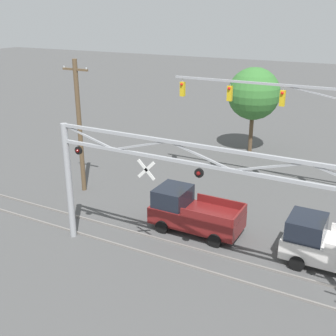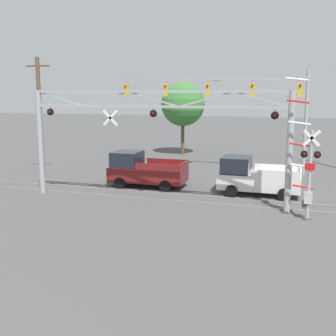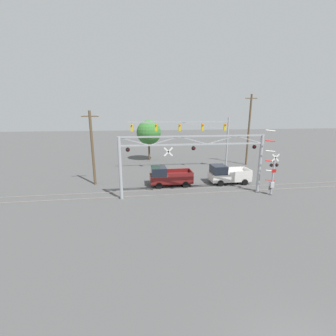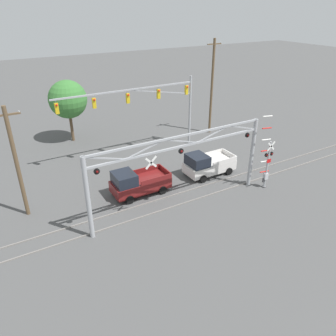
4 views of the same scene
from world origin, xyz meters
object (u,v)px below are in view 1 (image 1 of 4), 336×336
object	(u,v)px
crossing_gantry	(198,192)
pickup_truck_following	(329,246)
background_tree_beyond_span	(254,94)
utility_pole_left	(79,126)
pickup_truck_lead	(191,212)
traffic_signal_span	(330,114)

from	to	relation	value
crossing_gantry	pickup_truck_following	world-z (taller)	crossing_gantry
background_tree_beyond_span	utility_pole_left	bearing A→B (deg)	-118.62
pickup_truck_following	utility_pole_left	size ratio (longest dim) A/B	0.56
utility_pole_left	background_tree_beyond_span	distance (m)	14.43
background_tree_beyond_span	crossing_gantry	bearing A→B (deg)	-79.61
crossing_gantry	pickup_truck_lead	bearing A→B (deg)	118.45
traffic_signal_span	pickup_truck_lead	bearing A→B (deg)	-127.45
traffic_signal_span	utility_pole_left	bearing A→B (deg)	-158.00
pickup_truck_following	background_tree_beyond_span	bearing A→B (deg)	119.89
background_tree_beyond_span	pickup_truck_lead	bearing A→B (deg)	-84.59
pickup_truck_lead	crossing_gantry	bearing A→B (deg)	-61.55
traffic_signal_span	background_tree_beyond_span	size ratio (longest dim) A/B	2.10
pickup_truck_lead	background_tree_beyond_span	bearing A→B (deg)	95.41
pickup_truck_lead	background_tree_beyond_span	size ratio (longest dim) A/B	0.70
traffic_signal_span	pickup_truck_following	bearing A→B (deg)	-77.65
utility_pole_left	background_tree_beyond_span	xyz separation A→B (m)	(6.91, 12.66, 0.46)
crossing_gantry	traffic_signal_span	world-z (taller)	traffic_signal_span
crossing_gantry	background_tree_beyond_span	bearing A→B (deg)	100.39
pickup_truck_lead	utility_pole_left	distance (m)	8.98
crossing_gantry	traffic_signal_span	distance (m)	11.05
utility_pole_left	pickup_truck_lead	bearing A→B (deg)	-9.95
traffic_signal_span	pickup_truck_following	xyz separation A→B (m)	(1.54, -7.04, -4.32)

